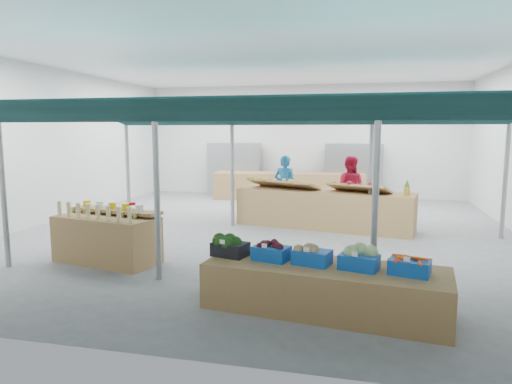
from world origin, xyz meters
TOP-DOWN VIEW (x-y plane):
  - floor at (0.00, 0.00)m, footprint 13.00×13.00m
  - hall at (0.00, 1.44)m, footprint 13.00×13.00m
  - pole_grid at (0.75, -1.75)m, footprint 10.00×4.60m
  - awnings at (0.75, -1.75)m, footprint 9.50×7.08m
  - back_shelving_left at (-2.50, 6.00)m, footprint 2.00×0.50m
  - back_shelving_right at (2.00, 6.00)m, footprint 2.00×0.50m
  - bottle_shelf at (-2.39, -3.26)m, footprint 2.12×1.51m
  - veg_counter at (1.84, -4.75)m, footprint 3.43×1.53m
  - fruit_counter at (1.36, 0.80)m, footprint 4.63×1.91m
  - far_counter at (-0.30, 5.48)m, footprint 5.50×1.71m
  - crate_stack at (2.54, -5.03)m, footprint 0.58×0.51m
  - vendor_left at (0.16, 1.90)m, footprint 0.73×0.55m
  - vendor_right at (1.96, 1.90)m, footprint 0.99×0.84m
  - crate_broccoli at (0.42, -4.56)m, footprint 0.57×0.47m
  - crate_beets at (1.06, -4.65)m, footprint 0.57×0.47m
  - crate_celeriac at (1.65, -4.73)m, footprint 0.57×0.47m
  - crate_cabbage at (2.29, -4.81)m, footprint 0.57×0.47m
  - crate_carrots at (2.93, -4.90)m, footprint 0.57×0.47m
  - sparrow at (0.26, -4.66)m, footprint 0.12×0.09m
  - pole_ribbon at (-1.97, -3.04)m, footprint 0.12×0.12m
  - apple_heap_yellow at (0.29, 0.90)m, footprint 2.02×1.36m
  - apple_heap_red at (2.24, 0.52)m, footprint 1.65×1.21m
  - pineapple at (3.34, 0.31)m, footprint 0.14×0.14m

SIDE VIEW (x-z plane):
  - floor at x=0.00m, z-range 0.00..0.00m
  - crate_stack at x=2.54m, z-range 0.00..0.59m
  - veg_counter at x=1.84m, z-range 0.00..0.64m
  - bottle_shelf at x=-2.39m, z-range -0.11..1.05m
  - fruit_counter at x=1.36m, z-range 0.00..0.96m
  - far_counter at x=-0.30m, z-range 0.00..0.97m
  - crate_carrots at x=2.93m, z-range 0.61..0.90m
  - crate_beets at x=1.06m, z-range 0.63..0.92m
  - crate_celeriac at x=1.65m, z-range 0.63..0.94m
  - crate_broccoli at x=0.42m, z-range 0.63..0.98m
  - crate_cabbage at x=2.29m, z-range 0.63..0.98m
  - sparrow at x=0.26m, z-range 0.83..0.95m
  - vendor_left at x=0.16m, z-range 0.00..1.80m
  - vendor_right at x=1.96m, z-range 0.00..1.80m
  - back_shelving_left at x=-2.50m, z-range 0.00..2.00m
  - back_shelving_right at x=2.00m, z-range 0.00..2.00m
  - pole_ribbon at x=-1.97m, z-range 0.94..1.22m
  - apple_heap_yellow at x=0.29m, z-range 0.99..1.27m
  - apple_heap_red at x=2.24m, z-range 0.99..1.27m
  - pineapple at x=3.34m, z-range 0.95..1.34m
  - pole_grid at x=0.75m, z-range 0.31..3.31m
  - hall at x=0.00m, z-range -3.85..9.15m
  - awnings at x=0.75m, z-range 2.63..2.93m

